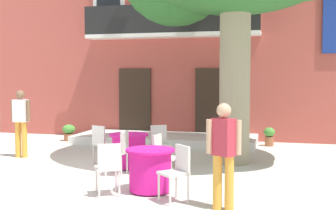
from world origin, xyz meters
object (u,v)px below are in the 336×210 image
(ground_planter_left, at_px, (69,132))
(ground_planter_right, at_px, (269,136))
(cafe_table_near_tree, at_px, (150,170))
(pedestrian_mid_plaza, at_px, (21,120))
(cafe_chair_near_tree_1, at_px, (162,155))
(cafe_chair_middle_2, at_px, (102,142))
(cafe_chair_middle_0, at_px, (120,150))
(cafe_chair_near_tree_2, at_px, (108,165))
(cafe_chair_near_tree_0, at_px, (177,169))
(pedestrian_near_entrance, at_px, (224,150))
(cafe_table_middle, at_px, (129,150))
(cafe_chair_middle_1, at_px, (160,142))

(ground_planter_left, xyz_separation_m, ground_planter_right, (6.19, 0.48, 0.02))
(cafe_table_near_tree, xyz_separation_m, pedestrian_mid_plaza, (-4.09, 2.37, 0.56))
(cafe_chair_near_tree_1, distance_m, cafe_chair_middle_2, 2.19)
(cafe_table_near_tree, height_order, ground_planter_right, cafe_table_near_tree)
(cafe_chair_middle_0, bearing_deg, cafe_chair_near_tree_1, -18.56)
(cafe_chair_near_tree_2, xyz_separation_m, cafe_chair_middle_2, (-1.17, 2.48, 0.00))
(ground_planter_right, bearing_deg, cafe_chair_near_tree_1, -110.73)
(cafe_chair_near_tree_0, distance_m, pedestrian_near_entrance, 0.91)
(cafe_table_middle, relative_size, pedestrian_near_entrance, 0.53)
(cafe_table_middle, bearing_deg, cafe_chair_near_tree_2, -79.18)
(cafe_chair_middle_2, bearing_deg, ground_planter_right, 45.49)
(cafe_chair_middle_0, bearing_deg, pedestrian_mid_plaza, 157.54)
(ground_planter_left, bearing_deg, cafe_table_near_tree, -51.09)
(cafe_chair_middle_2, distance_m, pedestrian_mid_plaza, 2.38)
(cafe_table_middle, distance_m, pedestrian_mid_plaza, 3.15)
(cafe_table_near_tree, relative_size, cafe_chair_middle_2, 0.95)
(ground_planter_left, relative_size, pedestrian_near_entrance, 0.32)
(cafe_chair_near_tree_1, relative_size, cafe_table_middle, 1.05)
(cafe_chair_middle_1, xyz_separation_m, ground_planter_left, (-3.82, 2.98, -0.24))
(pedestrian_near_entrance, bearing_deg, cafe_chair_near_tree_2, 172.14)
(cafe_chair_middle_1, distance_m, pedestrian_mid_plaza, 3.66)
(cafe_table_near_tree, xyz_separation_m, pedestrian_near_entrance, (1.37, -0.72, 0.52))
(cafe_chair_near_tree_2, relative_size, pedestrian_near_entrance, 0.56)
(cafe_chair_near_tree_2, xyz_separation_m, pedestrian_near_entrance, (1.97, -0.27, 0.39))
(cafe_table_middle, xyz_separation_m, cafe_chair_middle_1, (0.59, 0.48, 0.14))
(cafe_chair_near_tree_2, relative_size, ground_planter_left, 1.75)
(cafe_chair_near_tree_2, bearing_deg, cafe_chair_near_tree_0, -0.62)
(cafe_table_middle, xyz_separation_m, ground_planter_left, (-3.23, 3.46, -0.10))
(cafe_chair_middle_0, distance_m, cafe_chair_middle_1, 1.33)
(cafe_chair_near_tree_0, xyz_separation_m, cafe_chair_middle_0, (-1.57, 1.55, 0.00))
(cafe_table_near_tree, height_order, cafe_table_middle, same)
(cafe_chair_near_tree_0, relative_size, cafe_chair_middle_0, 1.00)
(cafe_chair_middle_2, height_order, pedestrian_mid_plaza, pedestrian_mid_plaza)
(cafe_chair_near_tree_1, height_order, cafe_chair_middle_0, same)
(cafe_chair_near_tree_0, bearing_deg, cafe_chair_middle_2, 133.46)
(ground_planter_left, bearing_deg, cafe_chair_near_tree_2, -57.44)
(pedestrian_near_entrance, bearing_deg, cafe_table_middle, 133.30)
(cafe_table_near_tree, xyz_separation_m, cafe_chair_near_tree_1, (0.01, 0.75, 0.14))
(cafe_chair_middle_0, relative_size, cafe_chair_middle_2, 1.00)
(cafe_table_middle, distance_m, cafe_chair_middle_1, 0.77)
(cafe_chair_near_tree_1, xyz_separation_m, cafe_table_middle, (-1.05, 1.08, -0.14))
(ground_planter_right, xyz_separation_m, pedestrian_mid_plaza, (-6.00, -3.41, 0.65))
(ground_planter_left, bearing_deg, cafe_table_middle, -46.94)
(cafe_chair_middle_2, xyz_separation_m, ground_planter_right, (3.68, 3.75, -0.22))
(cafe_table_middle, xyz_separation_m, ground_planter_right, (2.96, 3.94, -0.08))
(cafe_chair_near_tree_2, bearing_deg, cafe_table_middle, 100.82)
(ground_planter_right, bearing_deg, cafe_chair_middle_2, -134.51)
(ground_planter_left, distance_m, ground_planter_right, 6.21)
(cafe_table_middle, xyz_separation_m, pedestrian_mid_plaza, (-3.05, 0.54, 0.56))
(ground_planter_right, bearing_deg, cafe_table_middle, -126.86)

